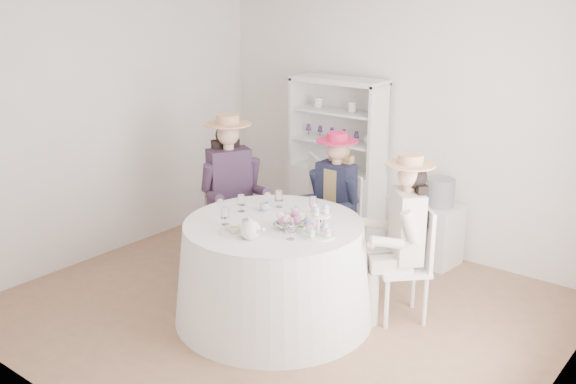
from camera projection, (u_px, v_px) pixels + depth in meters
The scene contains 22 objects.
ground at pixel (281, 307), 5.68m from camera, with size 4.50×4.50×0.00m, color #855E42.
wall_back at pixel (399, 122), 6.77m from camera, with size 4.50×4.50×0.00m, color silver.
wall_front at pixel (67, 228), 3.78m from camera, with size 4.50×4.50×0.00m, color silver.
wall_left at pixel (111, 126), 6.61m from camera, with size 4.50×4.50×0.00m, color silver.
wall_right at pixel (564, 218), 3.94m from camera, with size 4.50×4.50×0.00m, color silver.
tea_table at pixel (274, 270), 5.42m from camera, with size 1.69×1.69×0.86m.
hutch at pixel (338, 182), 7.17m from camera, with size 1.09×0.47×1.79m.
side_table at pixel (437, 235), 6.51m from camera, with size 0.40×0.40×0.62m, color silver.
hatbox at pixel (440, 193), 6.38m from camera, with size 0.28×0.28×0.28m, color black.
guest_left at pixel (231, 185), 6.21m from camera, with size 0.66×0.60×1.57m.
guest_mid at pixel (335, 195), 6.17m from camera, with size 0.51×0.53×1.41m.
guest_right at pixel (404, 229), 5.27m from camera, with size 0.61×0.61×1.44m.
spare_chair at pixel (325, 199), 6.85m from camera, with size 0.60×0.60×1.03m.
teacup_a at pixel (264, 207), 5.54m from camera, with size 0.08×0.08×0.07m, color white.
teacup_b at pixel (294, 211), 5.46m from camera, with size 0.06×0.06×0.06m, color white.
teacup_c at pixel (309, 221), 5.22m from camera, with size 0.08×0.08×0.07m, color white.
flower_bowl at pixel (288, 226), 5.13m from camera, with size 0.20×0.20×0.05m, color white.
flower_arrangement at pixel (289, 219), 5.11m from camera, with size 0.18×0.18×0.07m.
table_teapot at pixel (250, 230), 4.92m from camera, with size 0.23×0.16×0.17m.
sandwich_plate at pixel (236, 230), 5.07m from camera, with size 0.26×0.26×0.06m.
cupcake_stand at pixel (318, 225), 4.97m from camera, with size 0.27×0.27×0.25m.
stemware_set at pixel (274, 214), 5.26m from camera, with size 0.85×0.85×0.15m.
Camera 1 is at (3.22, -3.97, 2.69)m, focal length 40.00 mm.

